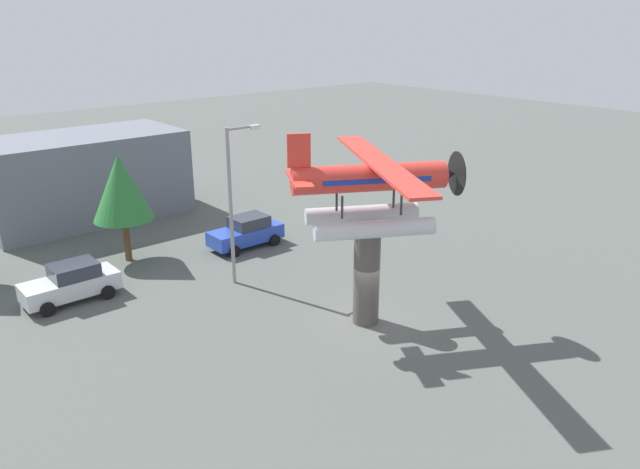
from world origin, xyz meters
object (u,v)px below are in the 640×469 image
at_px(floatplane_monument, 372,189).
at_px(streetlight_primary, 234,195).
at_px(tree_east, 121,188).
at_px(display_pedestal, 367,277).
at_px(car_near_silver, 71,282).
at_px(car_mid_blue, 246,232).
at_px(storefront_building, 84,177).

xyz_separation_m(floatplane_monument, streetlight_primary, (-1.95, 7.15, -1.42)).
bearing_deg(tree_east, display_pedestal, -70.26).
distance_m(car_near_silver, car_mid_blue, 10.01).
height_order(display_pedestal, car_near_silver, display_pedestal).
distance_m(car_mid_blue, storefront_building, 12.28).
relative_size(car_near_silver, car_mid_blue, 1.00).
bearing_deg(car_mid_blue, streetlight_primary, 50.72).
relative_size(streetlight_primary, storefront_building, 0.63).
xyz_separation_m(display_pedestal, car_near_silver, (-8.77, 10.22, -1.21)).
distance_m(car_near_silver, tree_east, 5.91).
xyz_separation_m(display_pedestal, floatplane_monument, (0.11, -0.06, 3.76)).
bearing_deg(streetlight_primary, car_near_silver, 155.66).
height_order(floatplane_monument, tree_east, floatplane_monument).
relative_size(display_pedestal, car_mid_blue, 1.00).
relative_size(streetlight_primary, tree_east, 1.33).
height_order(floatplane_monument, storefront_building, floatplane_monument).
xyz_separation_m(streetlight_primary, tree_east, (-2.91, 6.15, -0.44)).
relative_size(car_near_silver, tree_east, 0.73).
relative_size(floatplane_monument, tree_east, 1.67).
height_order(floatplane_monument, car_mid_blue, floatplane_monument).
distance_m(display_pedestal, floatplane_monument, 3.77).
bearing_deg(car_mid_blue, storefront_building, -66.92).
xyz_separation_m(car_mid_blue, tree_east, (-5.97, 2.41, 3.12)).
xyz_separation_m(display_pedestal, car_mid_blue, (1.22, 10.82, -1.21)).
distance_m(display_pedestal, streetlight_primary, 7.68).
relative_size(car_mid_blue, tree_east, 0.73).
bearing_deg(car_near_silver, storefront_building, -113.94).
bearing_deg(storefront_building, tree_east, -97.85).
distance_m(display_pedestal, car_near_silver, 13.52).
bearing_deg(display_pedestal, car_mid_blue, 83.55).
xyz_separation_m(floatplane_monument, tree_east, (-4.86, 13.30, -1.86)).
xyz_separation_m(car_near_silver, car_mid_blue, (9.99, 0.61, 0.00)).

